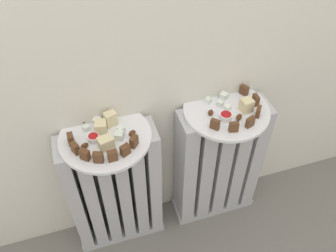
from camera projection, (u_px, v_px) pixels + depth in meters
The scene contains 37 objects.
radiator_left at pixel (115, 191), 1.40m from camera, with size 0.36×0.12×0.60m.
radiator_right at pixel (218, 165), 1.49m from camera, with size 0.36×0.12×0.60m.
plate_left at pixel (105, 137), 1.18m from camera, with size 0.31×0.31×0.01m, color white.
plate_right at pixel (226, 110), 1.27m from camera, with size 0.31×0.31×0.01m, color white.
dark_cake_slice_left_0 at pixel (71, 139), 1.14m from camera, with size 0.03×0.02×0.04m, color #56351E.
dark_cake_slice_left_1 at pixel (75, 148), 1.12m from camera, with size 0.03×0.02×0.04m, color #56351E.
dark_cake_slice_left_2 at pixel (85, 155), 1.10m from camera, with size 0.03×0.02×0.04m, color #56351E.
dark_cake_slice_left_3 at pixel (98, 157), 1.09m from camera, with size 0.03×0.02×0.04m, color #56351E.
dark_cake_slice_left_4 at pixel (112, 156), 1.10m from camera, with size 0.03×0.02×0.04m, color #56351E.
dark_cake_slice_left_5 at pixel (125, 150), 1.11m from camera, with size 0.03×0.02×0.04m, color #56351E.
dark_cake_slice_left_6 at pixel (134, 141), 1.14m from camera, with size 0.03×0.02×0.04m, color #56351E.
marble_cake_slice_left_0 at pixel (101, 127), 1.18m from camera, with size 0.04×0.04×0.04m, color beige.
marble_cake_slice_left_1 at pixel (106, 143), 1.13m from camera, with size 0.05×0.03×0.04m, color beige.
marble_cake_slice_left_2 at pixel (111, 119), 1.20m from camera, with size 0.04×0.03×0.05m, color beige.
turkish_delight_left_0 at pixel (121, 130), 1.18m from camera, with size 0.02×0.02×0.02m, color white.
turkish_delight_left_1 at pixel (86, 128), 1.19m from camera, with size 0.02×0.02×0.02m, color white.
turkish_delight_left_2 at pixel (97, 121), 1.21m from camera, with size 0.03×0.03×0.03m, color white.
turkish_delight_left_3 at pixel (119, 136), 1.16m from camera, with size 0.03×0.03×0.03m, color white.
medjool_date_left_0 at pixel (85, 146), 1.14m from camera, with size 0.03×0.02×0.02m, color #4C2814.
medjool_date_left_1 at pixel (132, 133), 1.18m from camera, with size 0.03×0.02×0.02m, color #4C2814.
medjool_date_left_2 at pixel (85, 121), 1.22m from camera, with size 0.03×0.01×0.02m, color #4C2814.
jam_bowl_left at pixel (93, 138), 1.16m from camera, with size 0.04×0.04×0.02m.
dark_cake_slice_right_0 at pixel (215, 124), 1.19m from camera, with size 0.03×0.01×0.04m, color #56351E.
dark_cake_slice_right_1 at pixel (234, 127), 1.18m from camera, with size 0.03×0.01×0.04m, color #56351E.
dark_cake_slice_right_2 at pixel (250, 122), 1.20m from camera, with size 0.03×0.01×0.04m, color #56351E.
dark_cake_slice_right_3 at pixel (258, 112), 1.23m from camera, with size 0.03×0.01×0.04m, color #56351E.
dark_cake_slice_right_4 at pixel (256, 100), 1.28m from camera, with size 0.03×0.01×0.04m, color #56351E.
dark_cake_slice_right_5 at pixel (244, 90), 1.31m from camera, with size 0.03×0.01×0.04m, color #56351E.
marble_cake_slice_right_0 at pixel (246, 105), 1.25m from camera, with size 0.04×0.04×0.05m, color beige.
turkish_delight_right_0 at pixel (208, 100), 1.29m from camera, with size 0.02×0.02×0.02m, color white.
turkish_delight_right_1 at pixel (220, 103), 1.28m from camera, with size 0.02×0.02×0.02m, color white.
turkish_delight_right_2 at pixel (228, 108), 1.26m from camera, with size 0.02×0.02×0.02m, color white.
turkish_delight_right_3 at pixel (223, 96), 1.30m from camera, with size 0.02×0.02×0.02m, color white.
medjool_date_right_0 at pixel (211, 113), 1.24m from camera, with size 0.03×0.02×0.02m, color #4C2814.
medjool_date_right_1 at pixel (239, 117), 1.23m from camera, with size 0.03×0.02×0.02m, color #4C2814.
jam_bowl_right at pixel (226, 116), 1.23m from camera, with size 0.04×0.04×0.02m.
fork at pixel (111, 143), 1.16m from camera, with size 0.04×0.10×0.00m.
Camera 1 is at (-0.26, -0.55, 1.47)m, focal length 38.67 mm.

